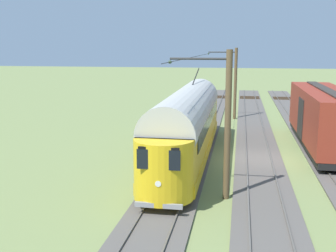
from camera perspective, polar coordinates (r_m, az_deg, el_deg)
ground_plane at (r=25.80m, az=12.27°, el=-4.56°), size 220.00×220.00×0.00m
track_streetcar_siding at (r=26.63m, az=21.48°, el=-4.48°), size 2.80×80.00×0.18m
track_adjacent_siding at (r=26.09m, az=12.25°, el=-4.27°), size 2.80×80.00×0.18m
track_third_siding at (r=26.24m, az=2.89°, el=-3.94°), size 2.80×80.00×0.18m
vintage_streetcar at (r=24.93m, az=2.70°, el=0.48°), size 2.65×18.17×5.02m
boxcar_adjacent at (r=29.34m, az=20.52°, el=1.17°), size 2.96×12.83×3.85m
catenary_pole_foreground at (r=39.50m, az=9.09°, el=5.95°), size 2.78×0.28×6.62m
catenary_pole_mid_near at (r=18.32m, az=7.93°, el=0.44°), size 2.78×0.28×6.62m
overhead_wire_run at (r=29.50m, az=4.17°, el=9.53°), size 2.57×25.34×0.18m
switch_stand at (r=38.84m, az=20.28°, el=1.22°), size 0.50×0.30×1.24m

